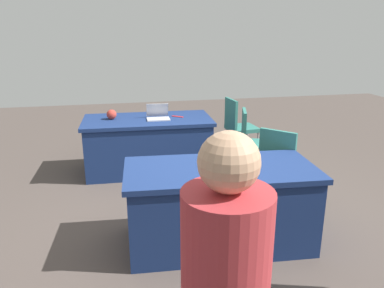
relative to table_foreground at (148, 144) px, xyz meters
The scene contains 9 objects.
ground_plane 1.96m from the table_foreground, 104.20° to the left, with size 14.40×14.40×0.00m, color #4C423D.
table_foreground is the anchor object (origin of this frame).
table_mid_right 2.16m from the table_foreground, 102.60° to the left, with size 1.84×0.97×0.78m.
chair_near_front 2.05m from the table_foreground, 131.45° to the left, with size 0.62×0.62×0.96m.
chair_aisle 1.52m from the table_foreground, 154.40° to the left, with size 0.55×0.55×0.97m.
chair_by_pillar 1.47m from the table_foreground, behind, with size 0.48×0.48×0.97m.
laptop_silver 0.45m from the table_foreground, 161.86° to the left, with size 0.33×0.30×0.21m.
yarn_ball 0.68m from the table_foreground, ahead, with size 0.14×0.14×0.14m, color #B2382D.
scissors_red 0.59m from the table_foreground, behind, with size 0.18×0.04×0.01m, color red.
Camera 1 is at (0.94, 3.35, 2.01)m, focal length 34.84 mm.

